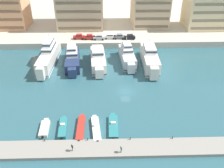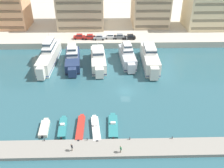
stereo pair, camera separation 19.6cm
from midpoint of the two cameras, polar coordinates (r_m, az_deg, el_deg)
The scene contains 27 objects.
ground_plane at distance 66.18m, azimuth 3.01°, elevation -1.66°, with size 400.00×400.00×0.00m, color #2D5B66.
quay_promenade at distance 123.19m, azimuth 0.84°, elevation 15.16°, with size 180.00×70.00×2.18m, color beige.
pier_dock at distance 50.16m, azimuth 4.77°, elevation -14.41°, with size 120.00×4.59×0.70m, color gray.
yacht_ivory_far_left at distance 81.41m, azimuth -14.29°, elevation 6.33°, with size 4.56×22.41×9.08m.
yacht_navy_left at distance 79.35m, azimuth -9.11°, elevation 5.75°, with size 5.69×17.34×7.65m.
yacht_ivory_mid_left at distance 78.16m, azimuth -3.28°, elevation 5.67°, with size 5.34×17.64×6.93m.
yacht_silver_center_left at distance 80.03m, azimuth 3.40°, elevation 6.46°, with size 5.06×16.52×7.87m.
yacht_ivory_center at distance 78.78m, azimuth 8.51°, elevation 5.93°, with size 4.57×19.93×7.78m.
motorboat_cream_far_left at distance 55.91m, azimuth -15.25°, elevation -9.74°, with size 2.05×5.95×0.86m.
motorboat_teal_left at distance 55.12m, azimuth -11.27°, elevation -9.75°, with size 2.00×7.13×1.28m.
motorboat_red_mid_left at distance 54.50m, azimuth -7.26°, elevation -9.93°, with size 1.57×8.51×0.86m.
motorboat_white_center_left at distance 54.07m, azimuth -3.79°, elevation -10.12°, with size 2.41×8.45×1.22m.
motorboat_teal_center at distance 54.62m, azimuth 0.20°, elevation -9.55°, with size 2.09×8.25×1.14m.
car_red_far_left at distance 93.66m, azimuth -7.62°, elevation 10.73°, with size 4.11×1.94×1.80m.
car_red_left at distance 92.98m, azimuth -5.25°, elevation 10.72°, with size 4.18×2.09×1.80m.
car_silver_mid_left at distance 92.44m, azimuth -3.04°, elevation 10.68°, with size 4.12×1.96×1.80m.
car_white_center_left at distance 93.15m, azimuth -0.55°, elevation 10.89°, with size 4.15×2.03×1.80m.
car_grey_center at distance 93.13m, azimuth 1.61°, elevation 10.87°, with size 4.13×1.99×1.80m.
car_black_center_right at distance 92.84m, azimuth 4.01°, elevation 10.74°, with size 4.17×2.06×1.80m.
apartment_block_mid_left at distance 108.43m, azimuth 8.56°, elevation 17.42°, with size 14.53×16.40×17.62m.
apartment_block_center_left at distance 110.90m, azimuth 22.12°, elevation 16.69°, with size 21.42×13.49×20.72m.
pedestrian_near_edge at distance 48.97m, azimuth -9.21°, elevation -14.00°, with size 0.41×0.58×1.65m.
pedestrian_mid_deck at distance 48.15m, azimuth 1.99°, elevation -14.53°, with size 0.34×0.60×1.61m.
bollard_west at distance 52.37m, azimuth -15.27°, elevation -12.21°, with size 0.20×0.20×0.61m.
bollard_west_mid at distance 51.02m, azimuth -5.72°, elevation -12.40°, with size 0.20×0.20×0.61m.
bollard_east_mid at distance 51.06m, azimuth 4.07°, elevation -12.25°, with size 0.20×0.20×0.61m.
bollard_east at distance 52.51m, azimuth 13.55°, elevation -11.77°, with size 0.20×0.20×0.61m.
Camera 1 is at (-5.09, -54.97, 36.51)m, focal length 40.00 mm.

